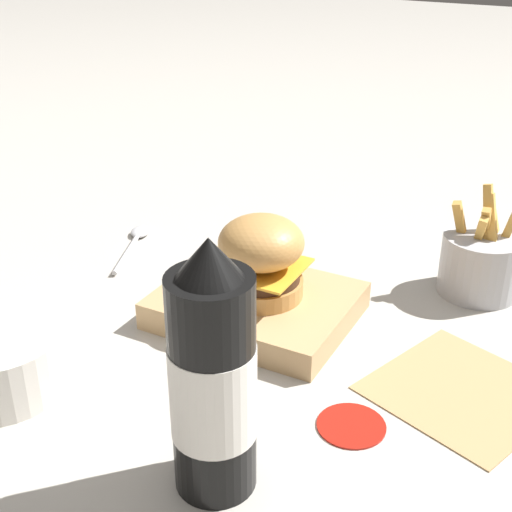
{
  "coord_description": "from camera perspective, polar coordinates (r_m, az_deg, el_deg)",
  "views": [
    {
      "loc": [
        -0.39,
        0.65,
        0.45
      ],
      "look_at": [
        -0.05,
        0.0,
        0.08
      ],
      "focal_mm": 50.0,
      "sensor_mm": 36.0,
      "label": 1
    }
  ],
  "objects": [
    {
      "name": "ketchup_puddle",
      "position": [
        0.71,
        7.63,
        -13.24
      ],
      "size": [
        0.07,
        0.07,
        0.0
      ],
      "color": "#B21E14",
      "rests_on": "ground_plane"
    },
    {
      "name": "spoon",
      "position": [
        1.06,
        -9.57,
        1.41
      ],
      "size": [
        0.07,
        0.15,
        0.01
      ],
      "rotation": [
        0.0,
        0.0,
        5.08
      ],
      "color": "silver",
      "rests_on": "ground_plane"
    },
    {
      "name": "serving_board",
      "position": [
        0.86,
        -0.0,
        -4.0
      ],
      "size": [
        0.22,
        0.18,
        0.03
      ],
      "color": "tan",
      "rests_on": "ground_plane"
    },
    {
      "name": "ground_plane",
      "position": [
        0.88,
        -2.57,
        -4.19
      ],
      "size": [
        6.0,
        6.0,
        0.0
      ],
      "primitive_type": "plane",
      "color": "#B7B2A8"
    },
    {
      "name": "ketchup_bottle",
      "position": [
        0.58,
        -3.47,
        -9.93
      ],
      "size": [
        0.07,
        0.07,
        0.23
      ],
      "color": "black",
      "rests_on": "ground_plane"
    },
    {
      "name": "burger",
      "position": [
        0.82,
        0.51,
        0.02
      ],
      "size": [
        0.1,
        0.1,
        0.1
      ],
      "color": "tan",
      "rests_on": "serving_board"
    },
    {
      "name": "fries_basket",
      "position": [
        0.94,
        17.55,
        -0.44
      ],
      "size": [
        0.1,
        0.1,
        0.14
      ],
      "color": "#B7B7BC",
      "rests_on": "ground_plane"
    },
    {
      "name": "parchment_square",
      "position": [
        0.77,
        16.15,
        -10.28
      ],
      "size": [
        0.21,
        0.21,
        0.0
      ],
      "color": "tan",
      "rests_on": "ground_plane"
    }
  ]
}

